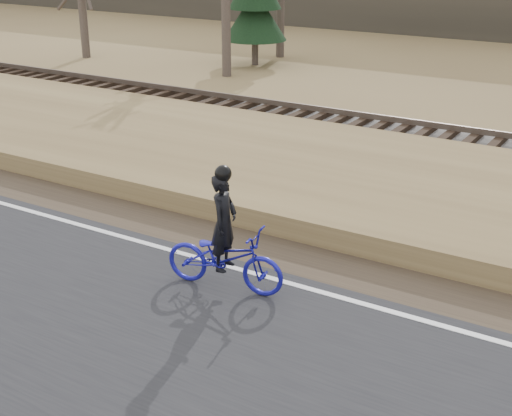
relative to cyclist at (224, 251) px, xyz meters
The scene contains 7 objects.
ground 4.08m from the cyclist, behind, with size 120.00×120.00×0.00m, color olive.
edge_line 4.10m from the cyclist, behind, with size 120.00×0.12×0.01m, color silver.
shoulder 4.38m from the cyclist, 157.61° to the left, with size 120.00×1.60×0.04m, color #473A2B.
embankment 6.15m from the cyclist, 130.70° to the left, with size 120.00×5.00×0.44m, color olive.
ballast 9.36m from the cyclist, 115.32° to the left, with size 120.00×3.00×0.45m, color slate.
railroad 9.35m from the cyclist, 115.32° to the left, with size 120.00×2.40×0.29m.
cyclist is the anchor object (origin of this frame).
Camera 1 is at (9.66, -8.79, 5.44)m, focal length 50.00 mm.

